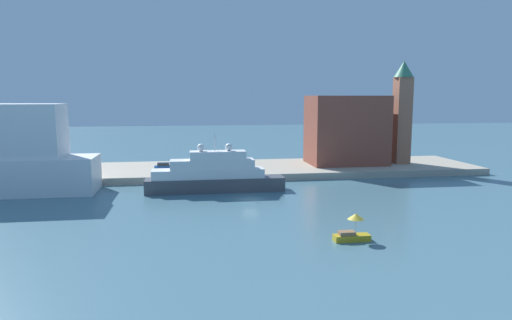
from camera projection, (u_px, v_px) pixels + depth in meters
ground at (250, 200)px, 76.34m from camera, size 400.00×400.00×0.00m
quay_dock at (234, 170)px, 102.93m from camera, size 110.00×22.51×1.43m
large_yacht at (213, 175)px, 82.62m from camera, size 24.92×4.27×10.52m
small_motorboat at (352, 231)px, 54.41m from camera, size 4.31×1.95×3.31m
harbor_building at (346, 130)px, 106.55m from camera, size 17.30×11.86×15.79m
bell_tower at (402, 108)px, 106.71m from camera, size 4.54×4.54×23.71m
parked_car at (164, 166)px, 99.19m from camera, size 4.18×1.67×1.40m
person_figure at (179, 172)px, 91.49m from camera, size 0.36×0.36×1.55m
mooring_bollard at (225, 173)px, 92.15m from camera, size 0.44×0.44×0.89m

